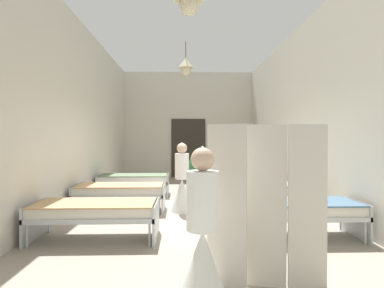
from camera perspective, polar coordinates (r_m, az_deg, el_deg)
ground_plane at (r=6.91m, az=0.29°, el=-12.53°), size 5.87×12.75×0.10m
room_shell at (r=7.95m, az=-0.03°, el=5.32°), size 5.67×12.35×4.34m
bed_left_row_0 at (r=5.12m, az=-17.31°, el=-11.67°), size 1.90×0.84×0.57m
bed_right_row_0 at (r=5.27m, az=18.92°, el=-11.33°), size 1.90×0.84×0.57m
bed_left_row_1 at (r=6.94m, az=-13.05°, el=-8.37°), size 1.90×0.84×0.57m
bed_right_row_1 at (r=7.05m, az=13.41°, el=-8.24°), size 1.90×0.84×0.57m
bed_left_row_2 at (r=8.79m, az=-10.60°, el=-6.43°), size 1.90×0.84×0.57m
bed_right_row_2 at (r=8.88m, az=10.18°, el=-6.36°), size 1.90×0.84×0.57m
nurse_near_aisle at (r=4.73m, az=5.10°, el=-11.56°), size 0.52×0.52×1.49m
nurse_mid_aisle at (r=3.04m, az=1.95°, el=-18.62°), size 0.52×0.52×1.49m
nurse_far_aisle at (r=6.71m, az=-1.86°, el=-7.89°), size 0.52×0.52×1.49m
patient_seated_primary at (r=8.75m, az=7.97°, el=-3.63°), size 0.44×0.44×0.80m
potted_plant at (r=10.28m, az=0.37°, el=-3.76°), size 0.61×0.61×1.19m
privacy_screen at (r=3.36m, az=13.60°, el=-11.10°), size 1.24×0.23×1.70m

